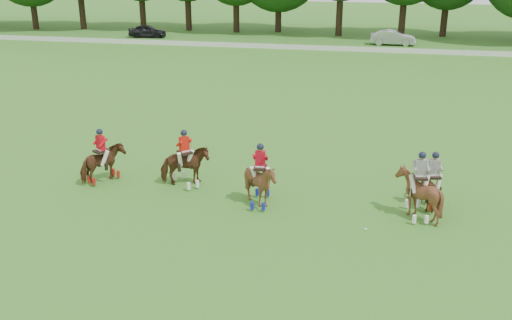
% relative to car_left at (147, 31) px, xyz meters
% --- Properties ---
extents(ground, '(180.00, 180.00, 0.00)m').
position_rel_car_left_xyz_m(ground, '(19.98, -42.50, -0.68)').
color(ground, '#316C1F').
rests_on(ground, ground).
extents(boundary_rail, '(120.00, 0.10, 0.44)m').
position_rel_car_left_xyz_m(boundary_rail, '(19.98, -4.50, -0.46)').
color(boundary_rail, white).
rests_on(boundary_rail, ground).
extents(car_left, '(4.09, 1.94, 1.35)m').
position_rel_car_left_xyz_m(car_left, '(0.00, 0.00, 0.00)').
color(car_left, black).
rests_on(car_left, ground).
extents(car_mid, '(4.37, 1.58, 1.43)m').
position_rel_car_left_xyz_m(car_mid, '(25.63, 0.00, 0.04)').
color(car_mid, '#A7A7AC').
rests_on(car_mid, ground).
extents(polo_red_a, '(1.69, 1.99, 2.26)m').
position_rel_car_left_xyz_m(polo_red_a, '(13.47, -38.37, 0.14)').
color(polo_red_a, '#452412').
rests_on(polo_red_a, ground).
extents(polo_red_b, '(2.12, 2.12, 2.33)m').
position_rel_car_left_xyz_m(polo_red_b, '(16.88, -38.04, 0.16)').
color(polo_red_b, '#452412').
rests_on(polo_red_b, ground).
extents(polo_red_c, '(1.46, 1.62, 2.39)m').
position_rel_car_left_xyz_m(polo_red_c, '(20.17, -39.25, 0.20)').
color(polo_red_c, '#452412').
rests_on(polo_red_c, ground).
extents(polo_stripe_a, '(1.11, 1.78, 2.13)m').
position_rel_car_left_xyz_m(polo_stripe_a, '(26.37, -38.11, 0.08)').
color(polo_stripe_a, '#452412').
rests_on(polo_stripe_a, ground).
extents(polo_stripe_b, '(1.66, 1.80, 2.45)m').
position_rel_car_left_xyz_m(polo_stripe_b, '(25.81, -39.14, 0.23)').
color(polo_stripe_b, '#452412').
rests_on(polo_stripe_b, ground).
extents(polo_ball, '(0.09, 0.09, 0.09)m').
position_rel_car_left_xyz_m(polo_ball, '(24.08, -40.57, -0.63)').
color(polo_ball, white).
rests_on(polo_ball, ground).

